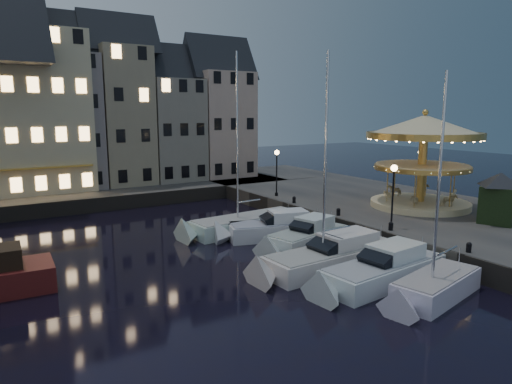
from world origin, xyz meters
TOP-DOWN VIEW (x-y plane):
  - ground at (0.00, 0.00)m, footprint 160.00×160.00m
  - quay_east at (14.00, 6.00)m, footprint 16.00×56.00m
  - quay_north at (-8.00, 28.00)m, footprint 44.00×12.00m
  - quaywall_e at (6.00, 6.00)m, footprint 0.15×44.00m
  - quaywall_n at (-6.00, 22.00)m, footprint 48.00×0.15m
  - streetlamp_b at (7.20, 1.00)m, footprint 0.44×0.44m
  - streetlamp_c at (7.20, 14.50)m, footprint 0.44×0.44m
  - streetlamp_d at (18.50, 8.00)m, footprint 0.44×0.44m
  - bollard_a at (6.60, -5.00)m, footprint 0.30×0.30m
  - bollard_b at (6.60, 0.50)m, footprint 0.30×0.30m
  - bollard_c at (6.60, 5.50)m, footprint 0.30×0.30m
  - bollard_d at (6.60, 11.00)m, footprint 0.30×0.30m
  - townhouse_nc at (-8.00, 30.00)m, footprint 6.82×8.00m
  - townhouse_nd at (-2.25, 30.00)m, footprint 5.50×8.00m
  - townhouse_ne at (3.20, 30.00)m, footprint 6.16×8.00m
  - townhouse_nf at (9.25, 30.00)m, footprint 6.82×8.00m
  - motorboat_a at (1.99, -6.21)m, footprint 6.57×3.29m
  - motorboat_b at (1.46, -3.42)m, footprint 8.63×3.25m
  - motorboat_c at (0.79, -0.28)m, footprint 9.81×2.97m
  - motorboat_d at (2.02, 3.70)m, footprint 7.22×3.95m
  - motorboat_e at (1.52, 6.77)m, footprint 7.93×4.25m
  - motorboat_f at (0.57, 9.41)m, footprint 10.01×3.35m
  - carousel at (14.28, 4.42)m, footprint 8.84×8.84m
  - ticket_kiosk at (14.29, -2.01)m, footprint 3.40×3.40m

SIDE VIEW (x-z plane):
  - ground at x=0.00m, z-range 0.00..0.00m
  - motorboat_f at x=0.57m, z-range -6.10..7.16m
  - motorboat_a at x=1.99m, z-range -4.87..5.94m
  - motorboat_d at x=2.02m, z-range -0.44..1.71m
  - motorboat_e at x=1.52m, z-range -0.43..1.72m
  - motorboat_b at x=1.46m, z-range -0.43..1.72m
  - quay_east at x=14.00m, z-range 0.00..1.30m
  - quay_north at x=-8.00m, z-range 0.00..1.30m
  - quaywall_e at x=6.00m, z-range 0.00..1.30m
  - quaywall_n at x=-6.00m, z-range 0.00..1.30m
  - motorboat_c at x=0.79m, z-range -5.84..7.20m
  - bollard_a at x=6.60m, z-range 1.32..1.89m
  - bollard_b at x=6.60m, z-range 1.32..1.89m
  - bollard_c at x=6.60m, z-range 1.32..1.89m
  - bollard_d at x=6.60m, z-range 1.32..1.89m
  - ticket_kiosk at x=14.29m, z-range 1.68..5.66m
  - streetlamp_b at x=7.20m, z-range 1.93..6.10m
  - streetlamp_c at x=7.20m, z-range 1.93..6.10m
  - streetlamp_d at x=18.50m, z-range 1.93..6.10m
  - carousel at x=14.28m, z-range 2.53..10.26m
  - townhouse_ne at x=3.20m, z-range 1.38..14.18m
  - townhouse_nf at x=9.25m, z-range 1.38..15.18m
  - townhouse_nc at x=-8.00m, z-range 1.38..16.18m
  - townhouse_nd at x=-2.25m, z-range 1.38..17.18m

